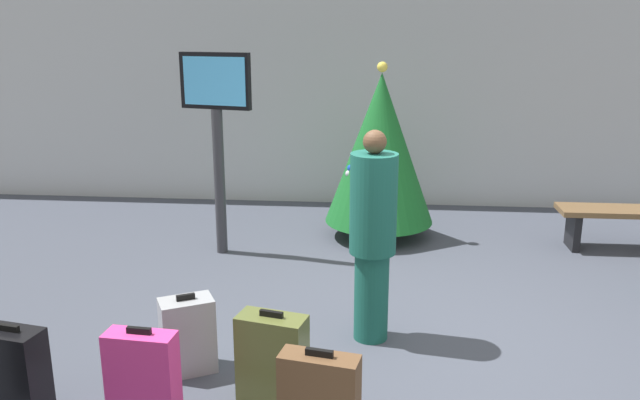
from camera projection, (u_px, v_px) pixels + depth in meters
The scene contains 10 objects.
ground_plane at pixel (406, 348), 5.04m from camera, with size 16.00×16.00×0.00m, color #424754.
back_wall at pixel (398, 91), 8.78m from camera, with size 16.00×0.20×3.16m, color #B7BCC1.
holiday_tree at pixel (380, 149), 7.41m from camera, with size 1.27×1.27×2.06m.
flight_info_kiosk at pixel (217, 118), 6.78m from camera, with size 0.78×0.27×2.19m.
waiting_bench at pixel (625, 219), 7.16m from camera, with size 1.45×0.44×0.48m.
traveller_0 at pixel (373, 233), 4.97m from camera, with size 0.52×0.52×1.70m.
suitcase_0 at pixel (188, 335), 4.64m from camera, with size 0.44×0.38×0.60m.
suitcase_3 at pixel (272, 358), 4.28m from camera, with size 0.49×0.32×0.65m.
suitcase_5 at pixel (16, 376), 4.04m from camera, with size 0.41×0.28×0.67m.
suitcase_6 at pixel (143, 381), 3.97m from camera, with size 0.45×0.21×0.68m.
Camera 1 is at (-0.26, -4.60, 2.46)m, focal length 35.94 mm.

